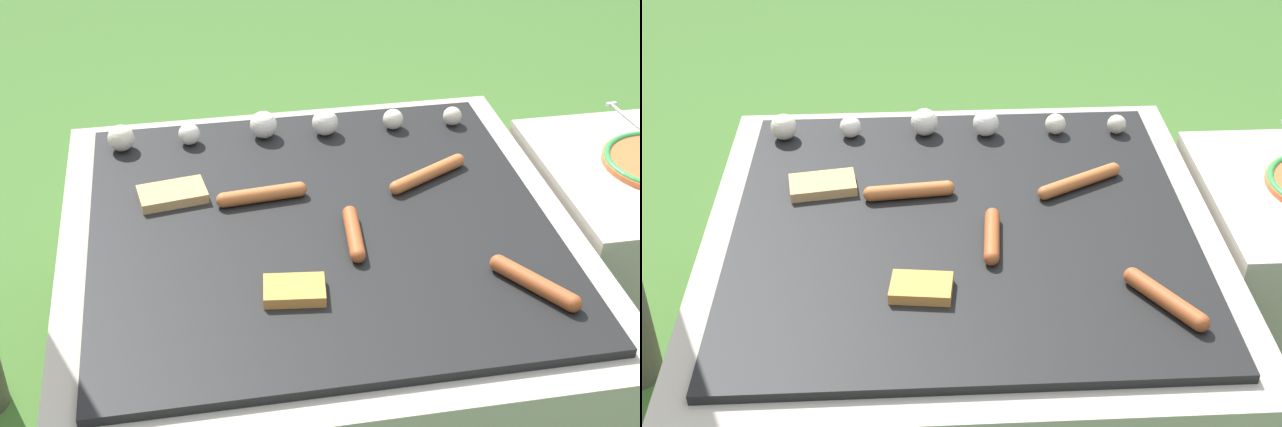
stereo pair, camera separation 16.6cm
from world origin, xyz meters
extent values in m
plane|color=#3D6628|center=(0.00, 0.00, 0.00)|extent=(14.00, 14.00, 0.00)
cube|color=#A89E8C|center=(0.00, 0.00, 0.22)|extent=(0.97, 0.97, 0.43)
cube|color=black|center=(0.00, 0.00, 0.44)|extent=(0.86, 0.86, 0.02)
cylinder|color=#A34C23|center=(0.32, -0.26, 0.47)|extent=(0.11, 0.14, 0.03)
sphere|color=#A34C23|center=(0.28, -0.20, 0.47)|extent=(0.03, 0.03, 0.03)
sphere|color=#A34C23|center=(0.36, -0.32, 0.47)|extent=(0.03, 0.03, 0.03)
cylinder|color=#A34C23|center=(0.05, -0.07, 0.47)|extent=(0.04, 0.14, 0.03)
sphere|color=#A34C23|center=(0.04, -0.13, 0.47)|extent=(0.03, 0.03, 0.03)
sphere|color=#A34C23|center=(0.06, 0.00, 0.47)|extent=(0.03, 0.03, 0.03)
cylinder|color=#B7602D|center=(-0.10, 0.09, 0.47)|extent=(0.15, 0.04, 0.03)
sphere|color=#B7602D|center=(-0.17, 0.08, 0.47)|extent=(0.03, 0.03, 0.03)
sphere|color=#B7602D|center=(-0.02, 0.10, 0.47)|extent=(0.03, 0.03, 0.03)
cylinder|color=#B7602D|center=(0.24, 0.11, 0.47)|extent=(0.16, 0.10, 0.03)
sphere|color=#B7602D|center=(0.32, 0.15, 0.47)|extent=(0.03, 0.03, 0.03)
sphere|color=#B7602D|center=(0.16, 0.07, 0.47)|extent=(0.03, 0.03, 0.03)
cube|color=#D18438|center=(-0.08, -0.20, 0.46)|extent=(0.11, 0.08, 0.02)
cube|color=tan|center=(-0.27, 0.13, 0.46)|extent=(0.14, 0.10, 0.02)
sphere|color=beige|center=(-0.37, 0.34, 0.48)|extent=(0.06, 0.06, 0.06)
sphere|color=silver|center=(-0.22, 0.34, 0.48)|extent=(0.05, 0.05, 0.05)
sphere|color=silver|center=(-0.06, 0.35, 0.48)|extent=(0.06, 0.06, 0.06)
sphere|color=silver|center=(0.07, 0.33, 0.48)|extent=(0.06, 0.06, 0.06)
sphere|color=beige|center=(0.22, 0.33, 0.48)|extent=(0.05, 0.05, 0.05)
sphere|color=beige|center=(0.36, 0.33, 0.47)|extent=(0.04, 0.04, 0.04)
camera|label=1|loc=(-0.24, -1.36, 1.41)|focal=50.00mm
camera|label=2|loc=(-0.07, -1.37, 1.41)|focal=50.00mm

